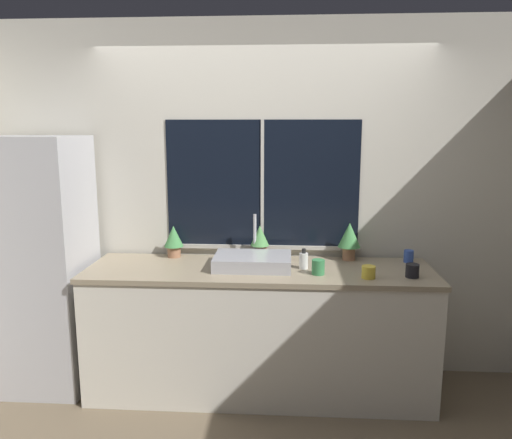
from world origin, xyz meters
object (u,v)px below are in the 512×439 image
soap_bottle (304,260)px  mug_black (412,271)px  sink (253,261)px  mug_blue (409,256)px  mug_green (318,267)px  mug_yellow (369,272)px  refrigerator (40,264)px  potted_plant_center (260,240)px  potted_plant_right (349,238)px  potted_plant_left (174,239)px

soap_bottle → mug_black: soap_bottle is taller
sink → mug_blue: sink is taller
soap_bottle → mug_green: 0.16m
soap_bottle → sink: bearing=178.3°
mug_blue → mug_yellow: bearing=-130.6°
refrigerator → potted_plant_center: 1.62m
mug_yellow → mug_blue: bearing=49.4°
potted_plant_right → potted_plant_left: bearing=180.0°
potted_plant_left → mug_blue: (1.76, -0.04, -0.10)m
sink → mug_yellow: sink is taller
refrigerator → potted_plant_center: bearing=9.1°
potted_plant_left → mug_yellow: (1.40, -0.45, -0.10)m
refrigerator → potted_plant_left: refrigerator is taller
refrigerator → potted_plant_center: refrigerator is taller
mug_yellow → mug_green: 0.33m
sink → potted_plant_center: size_ratio=2.13×
sink → potted_plant_right: size_ratio=1.91×
potted_plant_center → sink: bearing=-98.2°
sink → mug_yellow: (0.78, -0.21, -0.00)m
potted_plant_left → potted_plant_center: bearing=0.0°
potted_plant_right → mug_green: bearing=-122.7°
refrigerator → potted_plant_right: (2.26, 0.25, 0.18)m
potted_plant_left → soap_bottle: 1.02m
refrigerator → soap_bottle: 1.92m
potted_plant_center → potted_plant_right: size_ratio=0.90×
mug_yellow → mug_black: mug_black is taller
soap_bottle → mug_green: bearing=-54.3°
soap_bottle → mug_green: size_ratio=1.42×
refrigerator → mug_green: size_ratio=18.20×
refrigerator → sink: bearing=0.2°
potted_plant_center → mug_blue: 1.11m
potted_plant_center → mug_black: potted_plant_center is taller
potted_plant_right → mug_black: bearing=-48.4°
potted_plant_right → mug_green: potted_plant_right is taller
potted_plant_left → soap_bottle: potted_plant_left is taller
refrigerator → mug_green: bearing=-3.9°
mug_yellow → mug_green: bearing=169.0°
sink → potted_plant_right: sink is taller
potted_plant_left → soap_bottle: (0.98, -0.26, -0.08)m
mug_blue → mug_yellow: size_ratio=1.00×
soap_bottle → mug_blue: size_ratio=1.60×
refrigerator → mug_green: (2.01, -0.14, 0.06)m
potted_plant_center → soap_bottle: size_ratio=1.77×
refrigerator → mug_black: (2.63, -0.16, 0.05)m
potted_plant_left → potted_plant_right: (1.33, 0.00, 0.03)m
refrigerator → soap_bottle: size_ratio=12.84×
potted_plant_center → mug_green: potted_plant_center is taller
potted_plant_right → mug_yellow: potted_plant_right is taller
potted_plant_left → soap_bottle: size_ratio=1.69×
potted_plant_center → mug_black: bearing=-21.8°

